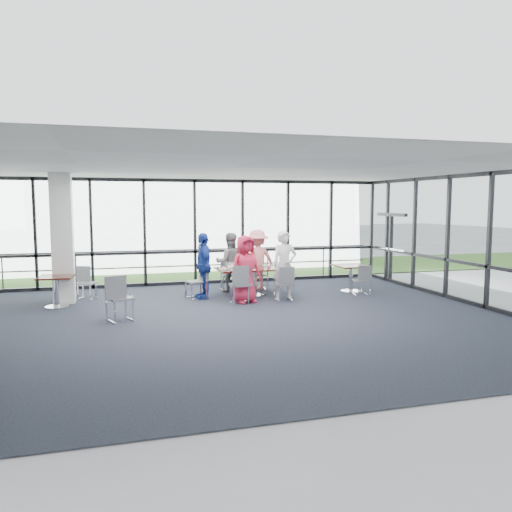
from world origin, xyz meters
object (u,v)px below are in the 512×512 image
object	(u,v)px
main_table	(253,272)
diner_end	(203,266)
side_table_left	(56,282)
chair_main_nl	(240,285)
chair_main_fr	(259,275)
chair_spare_la	(120,298)
side_table_right	(351,269)
diner_far_left	(230,262)
diner_far_right	(257,260)
diner_near_right	(284,265)
chair_main_fl	(229,275)
chair_spare_lb	(87,283)
chair_main_end	(196,282)
chair_spare_r	(360,280)
structural_column	(63,239)
chair_main_nr	(284,284)
diner_near_left	(245,269)

from	to	relation	value
main_table	diner_end	xyz separation A→B (m)	(-1.34, -0.03, 0.23)
side_table_left	chair_main_nl	size ratio (longest dim) A/B	0.90
chair_main_fr	chair_spare_la	size ratio (longest dim) A/B	0.87
side_table_right	chair_spare_la	size ratio (longest dim) A/B	0.92
main_table	diner_far_left	bearing A→B (deg)	118.65
side_table_right	diner_far_right	distance (m)	2.66
side_table_right	diner_near_right	world-z (taller)	diner_near_right
chair_main_fl	chair_spare_la	distance (m)	4.27
diner_far_left	chair_spare_lb	xyz separation A→B (m)	(-3.81, -0.05, -0.42)
side_table_left	diner_end	world-z (taller)	diner_end
diner_far_right	chair_main_end	size ratio (longest dim) A/B	1.95
chair_main_fr	chair_main_end	size ratio (longest dim) A/B	0.95
chair_spare_r	diner_near_right	bearing A→B (deg)	-164.96
side_table_right	chair_main_fr	distance (m)	2.63
structural_column	main_table	distance (m)	4.89
side_table_left	chair_main_nl	distance (m)	4.39
main_table	chair_main_nr	size ratio (longest dim) A/B	2.30
structural_column	diner_far_right	xyz separation A→B (m)	(5.15, 0.51, -0.74)
diner_far_left	chair_main_nr	size ratio (longest dim) A/B	1.92
diner_near_right	side_table_right	bearing A→B (deg)	13.98
chair_main_nr	chair_main_end	size ratio (longest dim) A/B	0.98
diner_far_left	chair_spare_r	world-z (taller)	diner_far_left
structural_column	diner_end	bearing A→B (deg)	-6.52
side_table_right	diner_far_right	world-z (taller)	diner_far_right
diner_far_right	chair_spare_r	distance (m)	2.95
side_table_right	chair_main_end	world-z (taller)	chair_main_end
diner_far_left	chair_main_fr	xyz separation A→B (m)	(0.89, 0.16, -0.41)
diner_near_right	main_table	bearing A→B (deg)	128.16
diner_end	chair_main_fr	world-z (taller)	diner_end
side_table_right	chair_main_nr	size ratio (longest dim) A/B	1.03
side_table_right	diner_end	xyz separation A→B (m)	(-4.15, 0.15, 0.22)
chair_main_nr	chair_spare_la	distance (m)	4.20
diner_near_left	diner_end	xyz separation A→B (m)	(-0.91, 0.84, 0.01)
main_table	diner_end	world-z (taller)	diner_end
main_table	diner_near_left	distance (m)	0.99
side_table_right	diner_near_right	distance (m)	2.27
side_table_right	diner_near_left	size ratio (longest dim) A/B	0.53
chair_main_fl	chair_spare_la	world-z (taller)	chair_spare_la
chair_spare_la	chair_spare_r	distance (m)	6.45
chair_spare_lb	chair_main_nr	bearing A→B (deg)	-174.45
chair_main_nr	chair_spare_la	xyz separation A→B (m)	(-4.04, -1.15, 0.05)
diner_end	chair_main_fr	size ratio (longest dim) A/B	2.04
chair_main_nr	chair_main_fr	world-z (taller)	chair_main_nr
diner_near_left	chair_main_fr	bearing A→B (deg)	48.08
diner_far_left	chair_main_fl	bearing A→B (deg)	-85.19
diner_near_left	diner_near_right	distance (m)	1.07
chair_main_end	diner_far_right	bearing A→B (deg)	98.90
chair_main_nr	chair_spare_r	size ratio (longest dim) A/B	1.09
diner_far_right	chair_spare_la	distance (m)	4.85
side_table_left	chair_main_fl	bearing A→B (deg)	14.46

